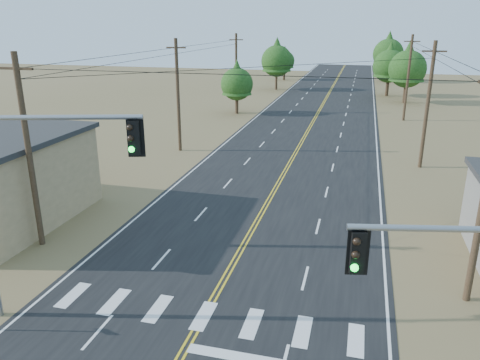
% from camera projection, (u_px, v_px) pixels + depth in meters
% --- Properties ---
extents(road, '(15.00, 200.00, 0.02)m').
position_uv_depth(road, '(289.00, 164.00, 39.06)').
color(road, black).
rests_on(road, ground).
extents(utility_pole_left_near, '(1.80, 0.30, 10.00)m').
position_uv_depth(utility_pole_left_near, '(29.00, 152.00, 23.44)').
color(utility_pole_left_near, '#4C3826').
rests_on(utility_pole_left_near, ground).
extents(utility_pole_left_mid, '(1.80, 0.30, 10.00)m').
position_uv_depth(utility_pole_left_mid, '(178.00, 95.00, 41.77)').
color(utility_pole_left_mid, '#4C3826').
rests_on(utility_pole_left_mid, ground).
extents(utility_pole_left_far, '(1.80, 0.30, 10.00)m').
position_uv_depth(utility_pole_left_far, '(236.00, 73.00, 60.10)').
color(utility_pole_left_far, '#4C3826').
rests_on(utility_pole_left_far, ground).
extents(utility_pole_right_mid, '(1.80, 0.30, 10.00)m').
position_uv_depth(utility_pole_right_mid, '(428.00, 105.00, 36.74)').
color(utility_pole_right_mid, '#4C3826').
rests_on(utility_pole_right_mid, ground).
extents(utility_pole_right_far, '(1.80, 0.30, 10.00)m').
position_uv_depth(utility_pole_right_far, '(408.00, 77.00, 55.07)').
color(utility_pole_right_far, '#4C3826').
rests_on(utility_pole_right_far, ground).
extents(signal_mast_left, '(6.21, 2.04, 8.32)m').
position_uv_depth(signal_mast_left, '(25.00, 185.00, 17.26)').
color(signal_mast_left, gray).
rests_on(signal_mast_left, ground).
extents(tree_left_near, '(4.12, 4.12, 6.87)m').
position_uv_depth(tree_left_near, '(237.00, 81.00, 59.60)').
color(tree_left_near, '#3F2D1E').
rests_on(tree_left_near, ground).
extents(tree_left_mid, '(5.37, 5.37, 8.96)m').
position_uv_depth(tree_left_mid, '(277.00, 58.00, 80.74)').
color(tree_left_mid, '#3F2D1E').
rests_on(tree_left_mid, ground).
extents(tree_left_far, '(4.10, 4.10, 6.84)m').
position_uv_depth(tree_left_far, '(285.00, 59.00, 95.40)').
color(tree_left_far, '#3F2D1E').
rests_on(tree_left_far, ground).
extents(tree_right_near, '(5.34, 5.34, 8.89)m').
position_uv_depth(tree_right_near, '(408.00, 65.00, 67.27)').
color(tree_right_near, '#3F2D1E').
rests_on(tree_right_near, ground).
extents(tree_right_mid, '(5.11, 5.11, 8.52)m').
position_uv_depth(tree_right_mid, '(390.00, 63.00, 73.77)').
color(tree_right_mid, '#3F2D1E').
rests_on(tree_right_mid, ground).
extents(tree_right_far, '(5.86, 5.86, 9.77)m').
position_uv_depth(tree_right_far, '(388.00, 51.00, 91.83)').
color(tree_right_far, '#3F2D1E').
rests_on(tree_right_far, ground).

